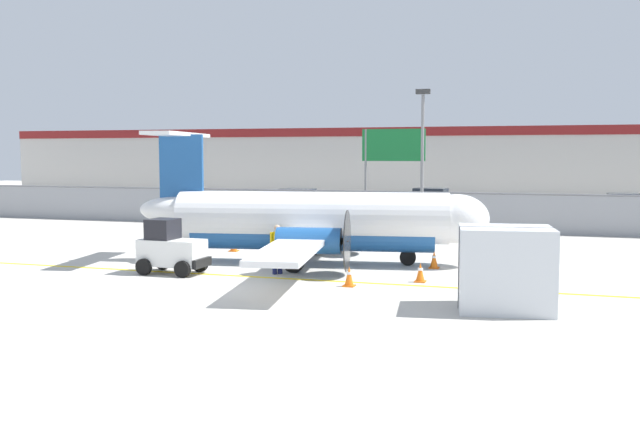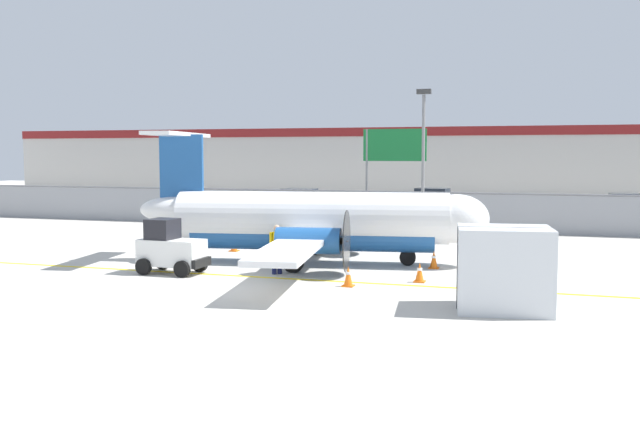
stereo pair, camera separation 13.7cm
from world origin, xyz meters
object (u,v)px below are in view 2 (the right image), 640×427
at_px(traffic_cone_far_left, 234,244).
at_px(parked_car_2, 434,200).
at_px(ground_crew_worker, 277,246).
at_px(traffic_cone_far_right, 434,260).
at_px(traffic_cone_near_right, 348,276).
at_px(apron_light_pole, 423,150).
at_px(parked_car_1, 301,200).
at_px(parked_car_4, 631,207).
at_px(parked_car_0, 225,201).
at_px(highway_sign, 395,153).
at_px(cargo_container, 504,269).
at_px(commuter_airplane, 318,221).
at_px(baggage_tug, 170,249).
at_px(traffic_cone_near_left, 420,272).
at_px(parked_car_3, 517,208).

distance_m(traffic_cone_far_left, parked_car_2, 23.20).
distance_m(ground_crew_worker, traffic_cone_far_right, 5.73).
bearing_deg(traffic_cone_near_right, apron_light_pole, 89.87).
xyz_separation_m(parked_car_1, parked_car_4, (21.12, 0.14, 0.00)).
bearing_deg(parked_car_0, ground_crew_worker, -62.62).
xyz_separation_m(parked_car_0, highway_sign, (12.49, -4.27, 3.24)).
xyz_separation_m(cargo_container, traffic_cone_far_right, (-2.75, 6.30, -0.79)).
height_order(commuter_airplane, traffic_cone_near_right, commuter_airplane).
distance_m(parked_car_0, parked_car_4, 25.78).
height_order(baggage_tug, traffic_cone_far_left, baggage_tug).
bearing_deg(traffic_cone_near_left, parked_car_1, 117.11).
bearing_deg(traffic_cone_near_right, traffic_cone_far_left, 136.88).
distance_m(traffic_cone_near_right, parked_car_3, 23.32).
height_order(ground_crew_worker, traffic_cone_near_left, ground_crew_worker).
distance_m(ground_crew_worker, parked_car_2, 27.43).
bearing_deg(parked_car_4, traffic_cone_near_right, -115.80).
bearing_deg(traffic_cone_near_left, ground_crew_worker, 178.87).
xyz_separation_m(traffic_cone_far_right, parked_car_4, (8.82, 21.21, 0.58)).
xyz_separation_m(cargo_container, traffic_cone_far_left, (-11.48, 8.28, -0.79)).
relative_size(baggage_tug, parked_car_3, 0.54).
relative_size(traffic_cone_far_right, parked_car_1, 0.15).
bearing_deg(baggage_tug, ground_crew_worker, 17.45).
distance_m(commuter_airplane, parked_car_1, 22.64).
bearing_deg(apron_light_pole, traffic_cone_far_left, -130.91).
distance_m(ground_crew_worker, traffic_cone_near_left, 4.98).
bearing_deg(traffic_cone_far_left, parked_car_3, 56.64).
bearing_deg(ground_crew_worker, parked_car_2, -48.21).
xyz_separation_m(traffic_cone_near_left, highway_sign, (-4.29, 17.04, 3.83)).
bearing_deg(highway_sign, commuter_airplane, -90.03).
relative_size(parked_car_3, parked_car_4, 1.02).
xyz_separation_m(baggage_tug, parked_car_3, (10.76, 22.37, 0.04)).
distance_m(traffic_cone_near_left, traffic_cone_far_left, 9.96).
xyz_separation_m(traffic_cone_near_left, traffic_cone_near_right, (-2.00, -1.40, 0.00)).
bearing_deg(parked_car_3, parked_car_0, -5.92).
bearing_deg(commuter_airplane, parked_car_0, 115.19).
xyz_separation_m(parked_car_2, apron_light_pole, (1.61, -14.86, 3.41)).
xyz_separation_m(cargo_container, traffic_cone_near_right, (-4.78, 2.01, -0.79)).
bearing_deg(parked_car_3, traffic_cone_near_right, 72.93).
distance_m(parked_car_0, parked_car_2, 14.58).
relative_size(cargo_container, highway_sign, 0.48).
xyz_separation_m(cargo_container, highway_sign, (-7.08, 20.46, 3.04)).
xyz_separation_m(ground_crew_worker, traffic_cone_near_left, (4.93, -0.10, -0.64)).
height_order(cargo_container, traffic_cone_far_left, cargo_container).
xyz_separation_m(traffic_cone_far_left, parked_car_0, (-8.09, 16.45, 0.58)).
bearing_deg(baggage_tug, parked_car_3, 66.69).
distance_m(parked_car_3, highway_sign, 8.58).
relative_size(parked_car_1, parked_car_4, 1.02).
relative_size(baggage_tug, traffic_cone_far_right, 3.71).
distance_m(parked_car_3, apron_light_pole, 10.41).
xyz_separation_m(baggage_tug, cargo_container, (11.28, -2.56, 0.24)).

